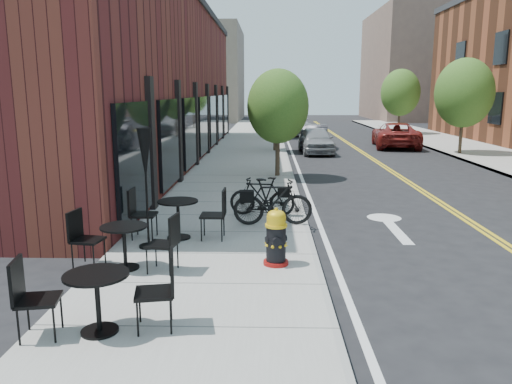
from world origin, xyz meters
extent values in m
plane|color=black|center=(0.00, 0.00, 0.00)|extent=(120.00, 120.00, 0.00)
cube|color=#9E9B93|center=(-2.00, 10.00, 0.06)|extent=(4.00, 70.00, 0.12)
cube|color=#4B1819|center=(-6.50, 14.00, 3.50)|extent=(5.00, 28.00, 7.00)
cube|color=#726656|center=(-8.00, 48.00, 5.00)|extent=(8.00, 14.00, 10.00)
cube|color=brown|center=(16.00, 50.00, 6.00)|extent=(10.00, 16.00, 12.00)
cylinder|color=#382B1E|center=(-0.60, 9.00, 0.93)|extent=(0.16, 0.16, 1.61)
ellipsoid|color=#2D591C|center=(-0.60, 9.00, 2.61)|extent=(2.20, 2.20, 2.64)
cylinder|color=#382B1E|center=(-0.60, 17.00, 0.96)|extent=(0.16, 0.16, 1.68)
ellipsoid|color=#2D591C|center=(-0.60, 17.00, 2.72)|extent=(2.30, 2.30, 2.76)
cylinder|color=#382B1E|center=(-0.60, 25.00, 0.91)|extent=(0.16, 0.16, 1.57)
ellipsoid|color=#2D591C|center=(-0.60, 25.00, 2.54)|extent=(2.10, 2.10, 2.52)
cylinder|color=#382B1E|center=(-0.60, 33.00, 0.98)|extent=(0.16, 0.16, 1.71)
ellipsoid|color=#2D591C|center=(-0.60, 33.00, 2.79)|extent=(2.40, 2.40, 2.88)
cylinder|color=#382B1E|center=(8.60, 16.00, 1.03)|extent=(0.16, 0.16, 1.82)
ellipsoid|color=#2D591C|center=(8.60, 16.00, 3.06)|extent=(2.80, 2.80, 3.36)
cylinder|color=#382B1E|center=(8.60, 28.00, 1.03)|extent=(0.16, 0.16, 1.82)
ellipsoid|color=#2D591C|center=(8.60, 28.00, 3.06)|extent=(2.80, 2.80, 3.36)
cylinder|color=maroon|center=(-0.79, -0.58, 0.15)|extent=(0.59, 0.59, 0.07)
cylinder|color=black|center=(-0.79, -0.58, 0.49)|extent=(0.46, 0.46, 0.67)
cylinder|color=gold|center=(-0.79, -0.58, 0.83)|extent=(0.52, 0.52, 0.04)
cylinder|color=gold|center=(-0.79, -0.58, 0.92)|extent=(0.44, 0.44, 0.16)
ellipsoid|color=gold|center=(-0.79, -0.58, 1.01)|extent=(0.43, 0.43, 0.19)
cylinder|color=gold|center=(-0.79, -0.58, 1.11)|extent=(0.07, 0.07, 0.07)
imported|color=black|center=(-1.08, 2.99, 0.60)|extent=(1.65, 0.64, 0.97)
imported|color=black|center=(-0.82, 2.09, 0.66)|extent=(1.83, 0.61, 1.09)
cylinder|color=black|center=(-3.07, -3.17, 0.14)|extent=(0.55, 0.55, 0.03)
cylinder|color=black|center=(-3.07, -3.17, 0.51)|extent=(0.08, 0.08, 0.75)
cylinder|color=black|center=(-3.07, -3.17, 0.89)|extent=(0.95, 0.95, 0.03)
cylinder|color=black|center=(-3.39, -0.86, 0.14)|extent=(0.53, 0.53, 0.03)
cylinder|color=black|center=(-3.39, -0.86, 0.50)|extent=(0.07, 0.07, 0.73)
cylinder|color=black|center=(-3.39, -0.86, 0.87)|extent=(0.91, 0.91, 0.03)
cylinder|color=black|center=(-2.79, 0.98, 0.14)|extent=(0.49, 0.49, 0.03)
cylinder|color=black|center=(-2.79, 0.98, 0.52)|extent=(0.07, 0.07, 0.77)
cylinder|color=black|center=(-2.79, 0.98, 0.91)|extent=(0.85, 0.85, 0.03)
cylinder|color=black|center=(-3.28, 0.36, 0.14)|extent=(0.38, 0.38, 0.04)
cylinder|color=black|center=(-3.28, 0.36, 1.27)|extent=(0.04, 0.04, 2.25)
cone|color=black|center=(-3.28, 0.36, 1.95)|extent=(0.27, 0.27, 1.00)
imported|color=gray|center=(1.51, 16.71, 0.67)|extent=(1.76, 4.02, 1.35)
imported|color=black|center=(1.60, 18.47, 0.67)|extent=(1.86, 4.21, 1.34)
imported|color=#9D9EA1|center=(0.80, 28.35, 0.83)|extent=(2.69, 5.83, 1.65)
imported|color=maroon|center=(6.30, 19.63, 0.71)|extent=(2.96, 5.35, 1.42)
camera|label=1|loc=(-0.93, -8.99, 3.12)|focal=35.00mm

